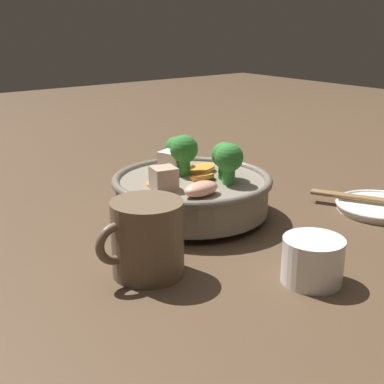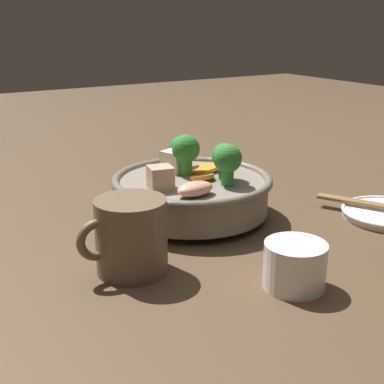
{
  "view_description": "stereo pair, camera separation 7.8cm",
  "coord_description": "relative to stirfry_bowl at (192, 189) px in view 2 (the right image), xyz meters",
  "views": [
    {
      "loc": [
        0.45,
        0.58,
        0.28
      ],
      "look_at": [
        0.0,
        0.0,
        0.04
      ],
      "focal_mm": 50.0,
      "sensor_mm": 36.0,
      "label": 1
    },
    {
      "loc": [
        0.39,
        0.63,
        0.28
      ],
      "look_at": [
        0.0,
        0.0,
        0.04
      ],
      "focal_mm": 50.0,
      "sensor_mm": 36.0,
      "label": 2
    }
  ],
  "objects": [
    {
      "name": "ground_plane",
      "position": [
        0.0,
        -0.0,
        -0.04
      ],
      "size": [
        3.0,
        3.0,
        0.0
      ],
      "primitive_type": "plane",
      "color": "#4C3826"
    },
    {
      "name": "stirfry_bowl",
      "position": [
        0.0,
        0.0,
        0.0
      ],
      "size": [
        0.23,
        0.23,
        0.12
      ],
      "color": "slate",
      "rests_on": "ground_plane"
    },
    {
      "name": "tea_cup",
      "position": [
        0.02,
        0.24,
        -0.02
      ],
      "size": [
        0.07,
        0.07,
        0.05
      ],
      "color": "white",
      "rests_on": "ground_plane"
    },
    {
      "name": "dark_mug",
      "position": [
        0.15,
        0.11,
        0.0
      ],
      "size": [
        0.11,
        0.08,
        0.09
      ],
      "color": "brown",
      "rests_on": "ground_plane"
    }
  ]
}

